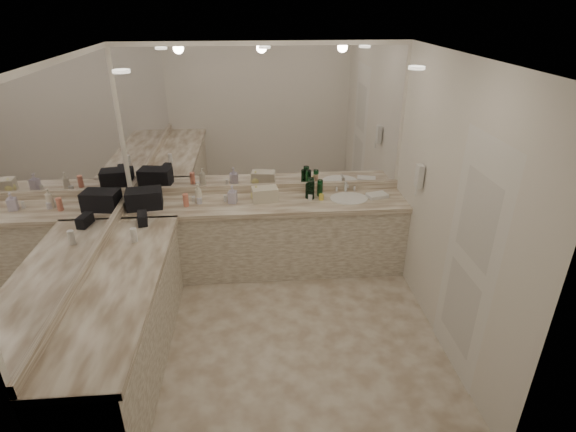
{
  "coord_description": "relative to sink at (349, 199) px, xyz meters",
  "views": [
    {
      "loc": [
        -0.15,
        -3.5,
        3.0
      ],
      "look_at": [
        0.17,
        0.4,
        1.09
      ],
      "focal_mm": 28.0,
      "sensor_mm": 36.0,
      "label": 1
    }
  ],
  "objects": [
    {
      "name": "floor",
      "position": [
        -0.95,
        -1.2,
        -0.9
      ],
      "size": [
        3.2,
        3.2,
        0.0
      ],
      "primitive_type": "plane",
      "color": "beige",
      "rests_on": "ground"
    },
    {
      "name": "ceiling",
      "position": [
        -0.95,
        -1.2,
        1.71
      ],
      "size": [
        3.2,
        3.2,
        0.0
      ],
      "primitive_type": "plane",
      "color": "white",
      "rests_on": "floor"
    },
    {
      "name": "wall_back",
      "position": [
        -0.95,
        0.3,
        0.41
      ],
      "size": [
        3.2,
        0.02,
        2.6
      ],
      "primitive_type": "cube",
      "color": "silver",
      "rests_on": "floor"
    },
    {
      "name": "wall_left",
      "position": [
        -2.55,
        -1.2,
        0.41
      ],
      "size": [
        0.02,
        3.0,
        2.6
      ],
      "primitive_type": "cube",
      "color": "silver",
      "rests_on": "floor"
    },
    {
      "name": "wall_right",
      "position": [
        0.65,
        -1.2,
        0.41
      ],
      "size": [
        0.02,
        3.0,
        2.6
      ],
      "primitive_type": "cube",
      "color": "silver",
      "rests_on": "floor"
    },
    {
      "name": "vanity_back_base",
      "position": [
        -0.95,
        0.0,
        -0.48
      ],
      "size": [
        3.2,
        0.6,
        0.84
      ],
      "primitive_type": "cube",
      "color": "silver",
      "rests_on": "floor"
    },
    {
      "name": "vanity_back_top",
      "position": [
        -0.95,
        -0.01,
        -0.03
      ],
      "size": [
        3.2,
        0.64,
        0.06
      ],
      "primitive_type": "cube",
      "color": "beige",
      "rests_on": "vanity_back_base"
    },
    {
      "name": "vanity_left_base",
      "position": [
        -2.25,
        -1.5,
        -0.48
      ],
      "size": [
        0.6,
        2.4,
        0.84
      ],
      "primitive_type": "cube",
      "color": "silver",
      "rests_on": "floor"
    },
    {
      "name": "vanity_left_top",
      "position": [
        -2.24,
        -1.5,
        -0.03
      ],
      "size": [
        0.64,
        2.42,
        0.06
      ],
      "primitive_type": "cube",
      "color": "beige",
      "rests_on": "vanity_left_base"
    },
    {
      "name": "backsplash_back",
      "position": [
        -0.95,
        0.28,
        0.05
      ],
      "size": [
        3.2,
        0.04,
        0.1
      ],
      "primitive_type": "cube",
      "color": "beige",
      "rests_on": "vanity_back_top"
    },
    {
      "name": "backsplash_left",
      "position": [
        -2.53,
        -1.2,
        0.05
      ],
      "size": [
        0.04,
        3.0,
        0.1
      ],
      "primitive_type": "cube",
      "color": "beige",
      "rests_on": "vanity_left_top"
    },
    {
      "name": "mirror_back",
      "position": [
        -0.95,
        0.29,
        0.88
      ],
      "size": [
        3.12,
        0.01,
        1.55
      ],
      "primitive_type": "cube",
      "color": "white",
      "rests_on": "wall_back"
    },
    {
      "name": "mirror_left",
      "position": [
        -2.54,
        -1.2,
        0.88
      ],
      "size": [
        0.01,
        2.92,
        1.55
      ],
      "primitive_type": "cube",
      "color": "white",
      "rests_on": "wall_left"
    },
    {
      "name": "sink",
      "position": [
        0.0,
        0.0,
        0.0
      ],
      "size": [
        0.44,
        0.44,
        0.03
      ],
      "primitive_type": "cylinder",
      "color": "white",
      "rests_on": "vanity_back_top"
    },
    {
      "name": "faucet",
      "position": [
        0.0,
        0.21,
        0.07
      ],
      "size": [
        0.24,
        0.16,
        0.14
      ],
      "primitive_type": "cube",
      "color": "silver",
      "rests_on": "vanity_back_top"
    },
    {
      "name": "wall_phone",
      "position": [
        0.61,
        -0.5,
        0.46
      ],
      "size": [
        0.06,
        0.1,
        0.24
      ],
      "primitive_type": "cube",
      "color": "white",
      "rests_on": "wall_right"
    },
    {
      "name": "door",
      "position": [
        0.64,
        -1.7,
        0.16
      ],
      "size": [
        0.02,
        0.82,
        2.1
      ],
      "primitive_type": "cube",
      "color": "white",
      "rests_on": "wall_right"
    },
    {
      "name": "black_toiletry_bag",
      "position": [
        -2.31,
        -0.05,
        0.11
      ],
      "size": [
        0.41,
        0.29,
        0.22
      ],
      "primitive_type": "cube",
      "rotation": [
        0.0,
        0.0,
        0.14
      ],
      "color": "black",
      "rests_on": "vanity_back_top"
    },
    {
      "name": "black_bag_spill",
      "position": [
        -2.25,
        -0.46,
        0.06
      ],
      "size": [
        0.13,
        0.22,
        0.11
      ],
      "primitive_type": "cube",
      "rotation": [
        0.0,
        0.0,
        0.2
      ],
      "color": "black",
      "rests_on": "vanity_left_top"
    },
    {
      "name": "cream_cosmetic_case",
      "position": [
        -0.97,
        0.03,
        0.09
      ],
      "size": [
        0.31,
        0.21,
        0.17
      ],
      "primitive_type": "cube",
      "rotation": [
        0.0,
        0.0,
        0.13
      ],
      "color": "beige",
      "rests_on": "vanity_back_top"
    },
    {
      "name": "hand_towel",
      "position": [
        0.34,
        0.02,
        0.02
      ],
      "size": [
        0.26,
        0.21,
        0.04
      ],
      "primitive_type": "cube",
      "rotation": [
        0.0,
        0.0,
        0.26
      ],
      "color": "white",
      "rests_on": "vanity_back_top"
    },
    {
      "name": "lotion_left",
      "position": [
        -2.25,
        -0.84,
        0.08
      ],
      "size": [
        0.06,
        0.06,
        0.14
      ],
      "primitive_type": "cylinder",
      "color": "white",
      "rests_on": "vanity_left_top"
    },
    {
      "name": "soap_bottle_a",
      "position": [
        -1.72,
        0.03,
        0.12
      ],
      "size": [
        0.11,
        0.11,
        0.22
      ],
      "primitive_type": "imported",
      "rotation": [
        0.0,
        0.0,
        0.38
      ],
      "color": "silver",
      "rests_on": "vanity_back_top"
    },
    {
      "name": "soap_bottle_b",
      "position": [
        -1.34,
        -0.0,
        0.11
      ],
      "size": [
        0.11,
        0.11,
        0.21
      ],
      "primitive_type": "imported",
      "rotation": [
        0.0,
        0.0,
        -0.23
      ],
      "color": "silver",
      "rests_on": "vanity_back_top"
    },
    {
      "name": "soap_bottle_c",
      "position": [
        -1.07,
        0.05,
        0.09
      ],
      "size": [
        0.16,
        0.16,
        0.17
      ],
      "primitive_type": "imported",
      "rotation": [
        0.0,
        0.0,
        0.25
      ],
      "color": "#F2EC8C",
      "rests_on": "vanity_back_top"
    },
    {
      "name": "green_bottle_0",
      "position": [
        -0.44,
        0.04,
        0.11
      ],
      "size": [
        0.07,
        0.07,
        0.22
      ],
      "primitive_type": "cylinder",
      "color": "#125025",
      "rests_on": "vanity_back_top"
    },
    {
      "name": "green_bottle_1",
      "position": [
        -0.47,
        0.06,
        0.1
      ],
      "size": [
        0.07,
        0.07,
        0.18
      ],
      "primitive_type": "cylinder",
      "color": "#125025",
      "rests_on": "vanity_back_top"
    },
    {
      "name": "green_bottle_2",
      "position": [
        -0.32,
        0.12,
        0.1
      ],
      "size": [
        0.06,
        0.06,
        0.2
      ],
      "primitive_type": "cylinder",
      "color": "#125025",
      "rests_on": "vanity_back_top"
    },
    {
      "name": "green_bottle_3",
      "position": [
        -0.43,
        0.16,
        0.11
      ],
      "size": [
        0.07,
        0.07,
        0.21
      ],
      "primitive_type": "cylinder",
      "color": "#125025",
      "rests_on": "vanity_back_top"
    },
    {
      "name": "green_bottle_4",
      "position": [
        -0.45,
        0.07,
        0.1
      ],
      "size": [
        0.06,
        0.06,
        0.19
      ],
      "primitive_type": "cylinder",
      "color": "#125025",
      "rests_on": "vanity_back_top"
    },
    {
      "name": "amenity_bottle_0",
      "position": [
        -1.43,
        0.04,
        0.04
      ],
      "size": [
        0.04,
        0.04,
        0.08
      ],
      "primitive_type": "cylinder",
      "color": "white",
      "rests_on": "vanity_back_top"
    },
    {
      "name": "amenity_bottle_1",
      "position": [
        -0.33,
        -0.01,
        0.04
      ],
      "size": [
        0.06,
        0.06,
        0.07
      ],
      "primitive_type": "cylinder",
      "color": "#F2D84C",
      "rests_on": "vanity_back_top"
    },
    {
      "name": "amenity_bottle_2",
      "position": [
        -0.33,
        0.14,
        0.08
      ],
      "size": [
        0.06,
        0.06,
        0.15
      ],
      "primitive_type": "cylinder",
      "color": "#E0B28C",
      "rests_on": "vanity_back_top"
    },
    {
      "name": "amenity_bottle_3",
      "position": [
        -1.78,
        0.07,
        0.04
      ],
      "size": [
        0.06,
        0.06,
        0.06
      ],
      "primitive_type": "cylinder",
      "color": "white",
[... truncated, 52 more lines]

